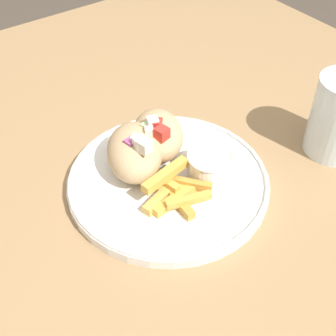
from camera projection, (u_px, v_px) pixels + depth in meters
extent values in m
cube|color=#9E7A51|center=(159.00, 199.00, 0.66)|extent=(1.17, 1.17, 0.04)
cylinder|color=#9E7A51|center=(200.00, 114.00, 1.45)|extent=(0.06, 0.06, 0.74)
cylinder|color=white|center=(168.00, 182.00, 0.66)|extent=(0.28, 0.28, 0.01)
torus|color=white|center=(168.00, 177.00, 0.65)|extent=(0.28, 0.28, 0.01)
ellipsoid|color=tan|center=(135.00, 152.00, 0.65)|extent=(0.14, 0.12, 0.06)
cube|color=silver|center=(145.00, 146.00, 0.60)|extent=(0.02, 0.02, 0.02)
cube|color=white|center=(140.00, 144.00, 0.61)|extent=(0.02, 0.02, 0.02)
cube|color=red|center=(149.00, 144.00, 0.62)|extent=(0.01, 0.01, 0.01)
cube|color=#A34C84|center=(131.00, 145.00, 0.62)|extent=(0.02, 0.02, 0.01)
cube|color=#B7D693|center=(148.00, 145.00, 0.62)|extent=(0.01, 0.01, 0.01)
cube|color=silver|center=(136.00, 139.00, 0.62)|extent=(0.02, 0.02, 0.01)
ellipsoid|color=tan|center=(158.00, 135.00, 0.67)|extent=(0.12, 0.11, 0.06)
cube|color=#B7D693|center=(146.00, 127.00, 0.65)|extent=(0.01, 0.01, 0.01)
cube|color=silver|center=(149.00, 131.00, 0.63)|extent=(0.02, 0.02, 0.01)
cube|color=#A34C84|center=(162.00, 130.00, 0.64)|extent=(0.02, 0.02, 0.01)
cube|color=white|center=(153.00, 123.00, 0.64)|extent=(0.02, 0.02, 0.02)
cube|color=red|center=(162.00, 133.00, 0.63)|extent=(0.02, 0.02, 0.02)
cube|color=red|center=(156.00, 125.00, 0.65)|extent=(0.02, 0.02, 0.02)
cube|color=gold|center=(181.00, 187.00, 0.63)|extent=(0.03, 0.06, 0.01)
cube|color=gold|center=(176.00, 198.00, 0.61)|extent=(0.02, 0.08, 0.01)
cube|color=#E5B251|center=(159.00, 199.00, 0.61)|extent=(0.03, 0.06, 0.01)
cube|color=gold|center=(182.00, 188.00, 0.63)|extent=(0.04, 0.06, 0.01)
cube|color=gold|center=(179.00, 198.00, 0.61)|extent=(0.07, 0.02, 0.01)
cube|color=gold|center=(160.00, 181.00, 0.62)|extent=(0.06, 0.02, 0.01)
cube|color=gold|center=(163.00, 176.00, 0.61)|extent=(0.03, 0.08, 0.01)
cube|color=gold|center=(189.00, 200.00, 0.60)|extent=(0.03, 0.06, 0.01)
cube|color=gold|center=(190.00, 183.00, 0.63)|extent=(0.05, 0.05, 0.01)
cylinder|color=white|center=(210.00, 165.00, 0.64)|extent=(0.06, 0.06, 0.03)
cylinder|color=beige|center=(210.00, 158.00, 0.63)|extent=(0.05, 0.05, 0.01)
torus|color=white|center=(210.00, 156.00, 0.63)|extent=(0.07, 0.07, 0.00)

